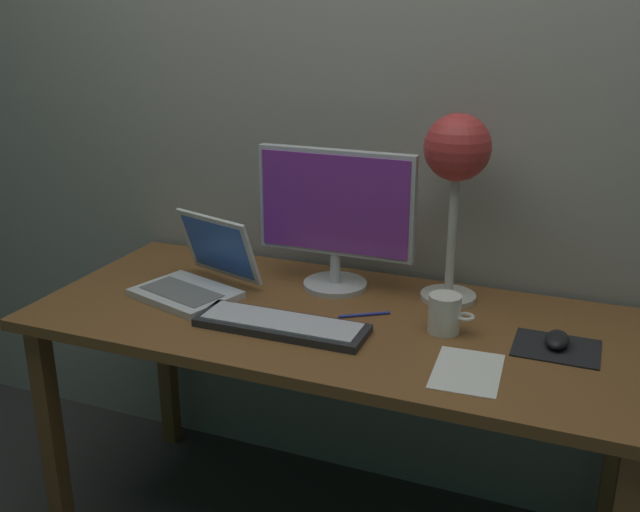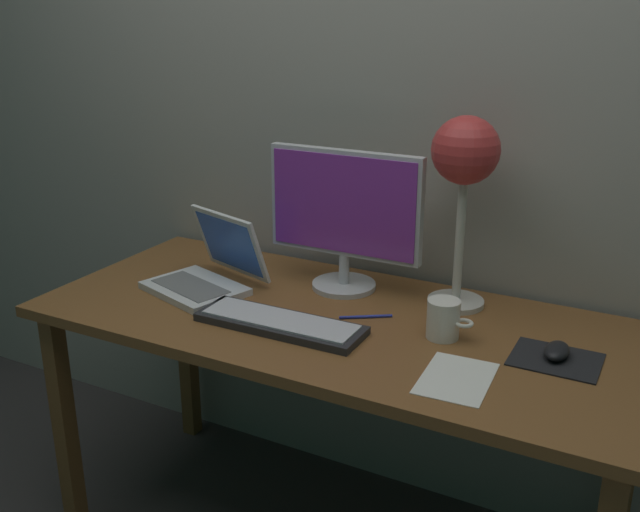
{
  "view_description": "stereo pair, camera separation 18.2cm",
  "coord_description": "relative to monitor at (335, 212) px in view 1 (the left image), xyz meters",
  "views": [
    {
      "loc": [
        0.62,
        -1.65,
        1.53
      ],
      "look_at": [
        -0.02,
        -0.05,
        0.92
      ],
      "focal_mm": 40.88,
      "sensor_mm": 36.0,
      "label": 1
    },
    {
      "loc": [
        0.78,
        -1.57,
        1.53
      ],
      "look_at": [
        -0.02,
        -0.05,
        0.92
      ],
      "focal_mm": 40.88,
      "sensor_mm": 36.0,
      "label": 2
    }
  ],
  "objects": [
    {
      "name": "paper_sheet_near_mouse",
      "position": [
        0.45,
        -0.36,
        -0.22
      ],
      "size": [
        0.16,
        0.22,
        0.0
      ],
      "primitive_type": "cube",
      "rotation": [
        0.0,
        0.0,
        0.05
      ],
      "color": "white",
      "rests_on": "desk"
    },
    {
      "name": "mouse",
      "position": [
        0.63,
        -0.16,
        -0.21
      ],
      "size": [
        0.06,
        0.1,
        0.03
      ],
      "primitive_type": "ellipsoid",
      "color": "black",
      "rests_on": "mousepad"
    },
    {
      "name": "monitor",
      "position": [
        0.0,
        0.0,
        0.0
      ],
      "size": [
        0.46,
        0.18,
        0.4
      ],
      "color": "silver",
      "rests_on": "desk"
    },
    {
      "name": "coffee_mug",
      "position": [
        0.36,
        -0.18,
        -0.18
      ],
      "size": [
        0.12,
        0.08,
        0.1
      ],
      "color": "white",
      "rests_on": "desk"
    },
    {
      "name": "desk",
      "position": [
        0.07,
        -0.19,
        -0.31
      ],
      "size": [
        1.6,
        0.7,
        0.74
      ],
      "color": "brown",
      "rests_on": "ground"
    },
    {
      "name": "laptop",
      "position": [
        -0.34,
        -0.17,
        -0.17
      ],
      "size": [
        0.34,
        0.34,
        0.21
      ],
      "color": "silver",
      "rests_on": "desk"
    },
    {
      "name": "mousepad",
      "position": [
        0.63,
        -0.17,
        -0.22
      ],
      "size": [
        0.2,
        0.16,
        0.0
      ],
      "primitive_type": "cube",
      "color": "black",
      "rests_on": "desk"
    },
    {
      "name": "keyboard_main",
      "position": [
        -0.02,
        -0.32,
        -0.21
      ],
      "size": [
        0.44,
        0.14,
        0.03
      ],
      "color": "#28282B",
      "rests_on": "desk"
    },
    {
      "name": "back_wall",
      "position": [
        0.07,
        0.21,
        0.33
      ],
      "size": [
        4.8,
        0.06,
        2.6
      ],
      "primitive_type": "cube",
      "color": "#9E998E",
      "rests_on": "ground"
    },
    {
      "name": "desk_lamp",
      "position": [
        0.32,
        0.03,
        0.17
      ],
      "size": [
        0.18,
        0.18,
        0.51
      ],
      "color": "beige",
      "rests_on": "desk"
    },
    {
      "name": "pen",
      "position": [
        0.14,
        -0.16,
        -0.22
      ],
      "size": [
        0.12,
        0.08,
        0.01
      ],
      "primitive_type": "cylinder",
      "rotation": [
        0.0,
        1.57,
        0.58
      ],
      "color": "#2633A5",
      "rests_on": "desk"
    }
  ]
}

